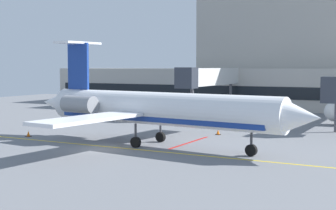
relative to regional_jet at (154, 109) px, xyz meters
The scene contains 8 objects.
ground 5.73m from the regional_jet, 125.39° to the right, with size 120.00×120.00×0.11m.
terminal_building 43.68m from the regional_jet, 95.44° to the left, with size 67.88×13.20×20.38m.
jet_bridge_west 27.05m from the regional_jet, 102.86° to the left, with size 2.40×18.25×6.67m.
regional_jet is the anchor object (origin of this frame).
baggage_tug 19.53m from the regional_jet, 129.52° to the left, with size 3.91×2.71×2.20m.
pushback_tractor 22.08m from the regional_jet, 110.26° to the left, with size 4.35×2.79×2.13m.
safety_cone_alpha 13.63m from the regional_jet, behind, with size 0.47×0.47×0.55m.
safety_cone_bravo 9.45m from the regional_jet, 74.02° to the left, with size 0.47×0.47×0.55m.
Camera 1 is at (23.20, -32.06, 6.77)m, focal length 51.76 mm.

